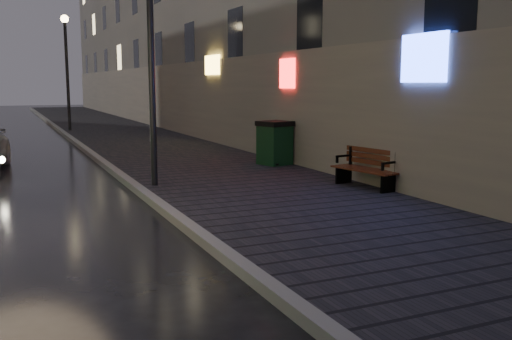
# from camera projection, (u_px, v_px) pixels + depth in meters

# --- Properties ---
(ground) EXTENTS (120.00, 120.00, 0.00)m
(ground) POSITION_uv_depth(u_px,v_px,m) (125.00, 299.00, 6.23)
(ground) COLOR black
(ground) RESTS_ON ground
(sidewalk) EXTENTS (4.60, 58.00, 0.15)m
(sidewalk) POSITION_uv_depth(u_px,v_px,m) (118.00, 132.00, 26.73)
(sidewalk) COLOR black
(sidewalk) RESTS_ON ground
(curb) EXTENTS (0.20, 58.00, 0.15)m
(curb) POSITION_uv_depth(u_px,v_px,m) (65.00, 134.00, 25.76)
(curb) COLOR slate
(curb) RESTS_ON ground
(building_near) EXTENTS (1.80, 50.00, 13.00)m
(building_near) POSITION_uv_depth(u_px,v_px,m) (160.00, 5.00, 30.67)
(building_near) COLOR #605B54
(building_near) RESTS_ON ground
(lamp_near) EXTENTS (0.36, 0.36, 5.28)m
(lamp_near) POSITION_uv_depth(u_px,v_px,m) (150.00, 27.00, 11.86)
(lamp_near) COLOR black
(lamp_near) RESTS_ON sidewalk
(lamp_far) EXTENTS (0.36, 0.36, 5.28)m
(lamp_far) POSITION_uv_depth(u_px,v_px,m) (66.00, 58.00, 26.29)
(lamp_far) COLOR black
(lamp_far) RESTS_ON sidewalk
(bench) EXTENTS (0.82, 1.67, 0.82)m
(bench) POSITION_uv_depth(u_px,v_px,m) (368.00, 168.00, 12.05)
(bench) COLOR black
(bench) RESTS_ON sidewalk
(trash_bin) EXTENTS (0.95, 0.95, 1.18)m
(trash_bin) POSITION_uv_depth(u_px,v_px,m) (275.00, 142.00, 15.42)
(trash_bin) COLOR black
(trash_bin) RESTS_ON sidewalk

